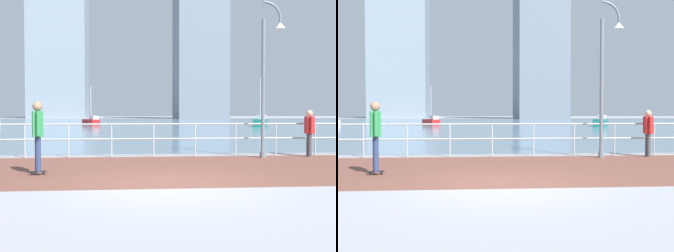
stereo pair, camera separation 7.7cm
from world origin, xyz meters
TOP-DOWN VIEW (x-y plane):
  - ground at (0.00, 40.00)m, footprint 220.00×220.00m
  - brick_paving at (0.00, 2.35)m, footprint 28.00×5.75m
  - harbor_water at (0.00, 50.22)m, footprint 180.00×88.00m
  - waterfront_railing at (-0.00, 5.22)m, footprint 25.25×0.06m
  - lamppost at (3.71, 4.61)m, footprint 0.82×0.36m
  - skateboarder at (-2.94, 1.52)m, footprint 0.41×0.55m
  - bystander at (5.23, 4.87)m, footprint 0.27×0.56m
  - sailboat_yellow at (-5.49, 39.54)m, footprint 2.35×3.31m
  - sailboat_teal at (12.82, 33.71)m, footprint 2.57×3.80m
  - tower_beige at (-20.18, 102.15)m, footprint 14.87×10.85m
  - tower_brick at (15.66, 90.93)m, footprint 11.70×15.87m

SIDE VIEW (x-z plane):
  - ground at x=0.00m, z-range 0.00..0.00m
  - harbor_water at x=0.00m, z-range 0.00..0.00m
  - brick_paving at x=0.00m, z-range 0.00..0.01m
  - sailboat_yellow at x=-5.49m, z-range -1.82..2.68m
  - sailboat_teal at x=12.82m, z-range -2.08..3.06m
  - waterfront_railing at x=0.00m, z-range 0.21..1.34m
  - bystander at x=5.23m, z-range 0.13..1.70m
  - skateboarder at x=-2.94m, z-range 0.18..1.92m
  - lamppost at x=3.71m, z-range 0.27..5.38m
  - tower_brick at x=15.66m, z-range -0.83..35.01m
  - tower_beige at x=-20.18m, z-range -0.83..43.33m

